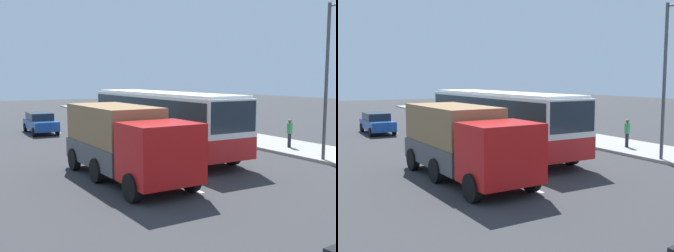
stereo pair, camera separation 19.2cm
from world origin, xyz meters
The scene contains 8 objects.
ground_plane centered at (0.00, 0.00, 0.00)m, with size 120.00×120.00×0.00m, color #333335.
sidewalk_curb centered at (0.00, 8.02, 0.07)m, with size 80.00×4.00×0.15m, color gray.
lane_centreline centered at (-6.52, -1.78, 0.00)m, with size 27.09×0.16×0.01m.
coach_bus centered at (-0.84, 0.86, 2.06)m, with size 12.35×2.87×3.30m.
cargo_truck centered at (3.74, -3.33, 1.59)m, with size 7.53×2.85×2.91m.
car_blue_saloon centered at (-12.22, -3.03, 0.80)m, with size 4.47×1.86×1.51m.
pedestrian_near_curb centered at (2.08, 7.55, 1.06)m, with size 0.32×0.32×1.59m.
street_lamp centered at (5.60, 6.33, 4.36)m, with size 1.73×0.24×7.38m.
Camera 1 is at (18.79, -9.97, 4.05)m, focal length 44.33 mm.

